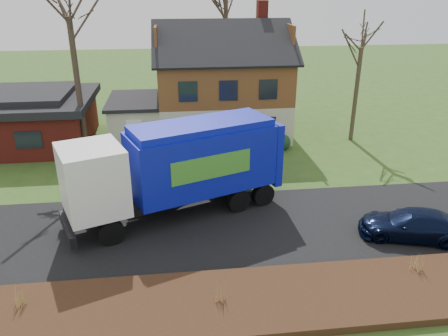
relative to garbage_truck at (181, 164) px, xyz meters
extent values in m
plane|color=#2C521B|center=(1.34, -1.69, -2.56)|extent=(120.00, 120.00, 0.00)
cube|color=black|center=(1.34, -1.69, -2.55)|extent=(80.00, 7.00, 0.02)
cube|color=black|center=(1.34, -6.99, -2.41)|extent=(80.00, 3.50, 0.30)
cube|color=beige|center=(3.34, 12.31, -1.21)|extent=(9.00, 7.50, 2.70)
cube|color=brown|center=(3.34, 12.31, 1.54)|extent=(9.00, 7.50, 2.80)
cube|color=maroon|center=(6.34, 13.31, 5.90)|extent=(0.70, 0.90, 1.60)
cube|color=beige|center=(-2.86, 11.81, -1.26)|extent=(3.50, 5.50, 2.60)
cube|color=black|center=(-2.86, 11.81, 0.16)|extent=(3.90, 5.90, 0.24)
cube|color=maroon|center=(-10.66, 11.31, -1.16)|extent=(9.00, 7.50, 2.80)
cube|color=black|center=(-10.66, 11.31, 0.49)|extent=(9.80, 8.20, 0.50)
cube|color=black|center=(-10.66, 11.31, 0.94)|extent=(7.00, 6.00, 0.40)
cylinder|color=black|center=(-3.12, -2.45, -1.99)|extent=(1.20, 0.77, 1.14)
cylinder|color=black|center=(-3.95, -0.30, -1.99)|extent=(1.20, 0.77, 1.14)
cylinder|color=black|center=(2.72, -0.18, -1.99)|extent=(1.20, 0.77, 1.14)
cylinder|color=black|center=(1.88, 1.97, -1.99)|extent=(1.20, 0.77, 1.14)
cylinder|color=black|center=(4.05, 0.34, -1.99)|extent=(1.20, 0.77, 1.14)
cylinder|color=black|center=(3.21, 2.49, -1.99)|extent=(1.20, 0.77, 1.14)
cube|color=black|center=(0.05, 0.02, -1.63)|extent=(9.28, 4.65, 0.38)
cube|color=white|center=(-3.79, -1.47, 0.07)|extent=(3.35, 3.48, 2.97)
cube|color=black|center=(-4.92, -1.91, 0.24)|extent=(0.96, 2.28, 0.99)
cube|color=black|center=(-5.02, -1.95, -1.96)|extent=(1.25, 2.66, 0.49)
cube|color=#0E17A9|center=(1.02, 0.40, 0.07)|extent=(7.44, 5.07, 2.97)
cube|color=#0E17A9|center=(1.02, 0.40, 1.72)|extent=(7.02, 4.64, 0.33)
cube|color=#0E17A9|center=(4.35, 1.69, -0.04)|extent=(1.37, 2.75, 3.19)
cube|color=#408D2E|center=(1.37, -0.96, 0.18)|extent=(3.70, 1.47, 1.10)
cube|color=#408D2E|center=(0.36, 1.64, 0.18)|extent=(3.70, 1.47, 1.10)
imported|color=#B1B4B9|center=(-1.10, 1.77, -1.90)|extent=(4.25, 2.95, 1.33)
imported|color=black|center=(9.93, -3.49, -1.91)|extent=(4.85, 3.08, 1.31)
cylinder|color=#3B2F23|center=(-6.01, 8.58, 1.73)|extent=(0.36, 0.36, 8.59)
cylinder|color=#423627|center=(12.31, 9.38, 0.66)|extent=(0.29, 0.29, 6.45)
cylinder|color=#3A2D23|center=(4.46, 19.12, 2.12)|extent=(0.36, 0.36, 9.37)
cone|color=tan|center=(-5.64, -6.44, -1.85)|extent=(0.04, 0.04, 0.83)
cone|color=tan|center=(-5.77, -6.44, -1.85)|extent=(0.04, 0.04, 0.83)
cone|color=tan|center=(-5.50, -6.44, -1.85)|extent=(0.04, 0.04, 0.83)
cone|color=tan|center=(-5.64, -6.33, -1.85)|extent=(0.04, 0.04, 0.83)
cone|color=tan|center=(-5.64, -6.55, -1.85)|extent=(0.04, 0.04, 0.83)
cone|color=#A47D48|center=(1.10, -7.02, -1.84)|extent=(0.04, 0.04, 0.84)
cone|color=#A47D48|center=(0.97, -7.02, -1.84)|extent=(0.04, 0.04, 0.84)
cone|color=#A47D48|center=(1.23, -7.02, -1.84)|extent=(0.04, 0.04, 0.84)
cone|color=#A47D48|center=(1.10, -6.91, -1.84)|extent=(0.04, 0.04, 0.84)
cone|color=#A47D48|center=(1.10, -7.13, -1.84)|extent=(0.04, 0.04, 0.84)
cone|color=tan|center=(8.69, -6.15, -1.87)|extent=(0.04, 0.04, 0.79)
cone|color=tan|center=(8.55, -6.15, -1.87)|extent=(0.04, 0.04, 0.79)
cone|color=tan|center=(8.83, -6.15, -1.87)|extent=(0.04, 0.04, 0.79)
cone|color=tan|center=(8.69, -6.03, -1.87)|extent=(0.04, 0.04, 0.79)
cone|color=tan|center=(8.69, -6.26, -1.87)|extent=(0.04, 0.04, 0.79)
camera|label=1|loc=(-0.22, -18.97, 7.85)|focal=35.00mm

